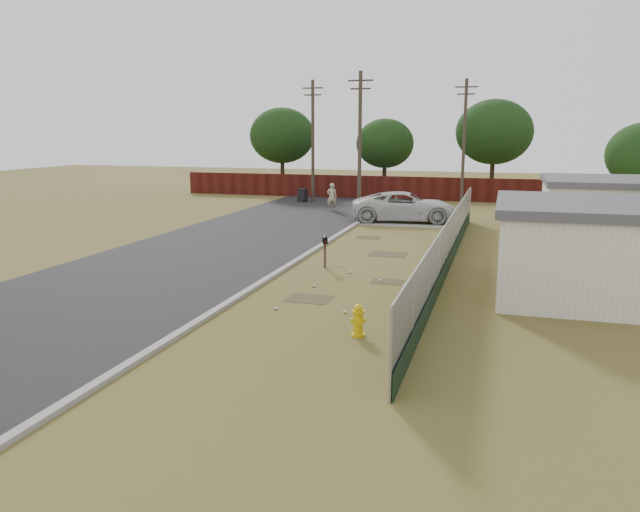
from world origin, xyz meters
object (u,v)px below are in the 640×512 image
(pedestrian, at_px, (332,197))
(fire_hydrant, at_px, (358,320))
(trash_bin, at_px, (303,195))
(pickup_truck, at_px, (406,207))
(mailbox, at_px, (325,243))

(pedestrian, bearing_deg, fire_hydrant, 90.11)
(fire_hydrant, distance_m, pedestrian, 26.13)
(fire_hydrant, relative_size, trash_bin, 0.92)
(pickup_truck, bearing_deg, fire_hydrant, 175.83)
(mailbox, distance_m, trash_bin, 23.17)
(pickup_truck, distance_m, trash_bin, 12.15)
(mailbox, xyz_separation_m, trash_bin, (-8.02, 21.74, -0.50))
(mailbox, relative_size, trash_bin, 1.29)
(mailbox, height_order, pedestrian, pedestrian)
(fire_hydrant, height_order, trash_bin, trash_bin)
(fire_hydrant, relative_size, mailbox, 0.72)
(fire_hydrant, bearing_deg, trash_bin, 110.74)
(mailbox, xyz_separation_m, pedestrian, (-4.48, 17.23, -0.09))
(mailbox, relative_size, pedestrian, 0.69)
(fire_hydrant, distance_m, mailbox, 8.39)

